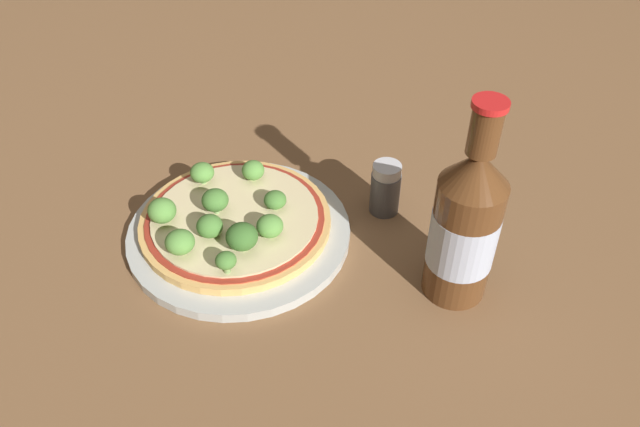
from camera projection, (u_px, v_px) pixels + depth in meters
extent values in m
plane|color=brown|center=(243.00, 228.00, 0.74)|extent=(3.00, 3.00, 0.00)
cylinder|color=#B2B7B2|center=(240.00, 232.00, 0.72)|extent=(0.26, 0.26, 0.01)
cylinder|color=tan|center=(238.00, 223.00, 0.72)|extent=(0.22, 0.22, 0.01)
cylinder|color=maroon|center=(238.00, 219.00, 0.71)|extent=(0.21, 0.21, 0.00)
cylinder|color=beige|center=(237.00, 219.00, 0.71)|extent=(0.19, 0.19, 0.00)
cylinder|color=#7A9E5B|center=(211.00, 233.00, 0.69)|extent=(0.01, 0.01, 0.01)
ellipsoid|color=#477A33|center=(210.00, 226.00, 0.68)|extent=(0.03, 0.03, 0.03)
cylinder|color=#7A9E5B|center=(272.00, 232.00, 0.69)|extent=(0.01, 0.01, 0.01)
ellipsoid|color=#568E3D|center=(272.00, 225.00, 0.68)|extent=(0.03, 0.03, 0.02)
cylinder|color=#7A9E5B|center=(254.00, 177.00, 0.76)|extent=(0.01, 0.01, 0.01)
ellipsoid|color=#568E3D|center=(253.00, 170.00, 0.76)|extent=(0.03, 0.03, 0.02)
cylinder|color=#7A9E5B|center=(243.00, 246.00, 0.67)|extent=(0.01, 0.01, 0.01)
ellipsoid|color=#386628|center=(242.00, 237.00, 0.66)|extent=(0.03, 0.03, 0.03)
cylinder|color=#7A9E5B|center=(204.00, 179.00, 0.76)|extent=(0.01, 0.01, 0.01)
ellipsoid|color=#568E3D|center=(203.00, 172.00, 0.75)|extent=(0.03, 0.03, 0.02)
cylinder|color=#7A9E5B|center=(276.00, 206.00, 0.72)|extent=(0.01, 0.01, 0.01)
ellipsoid|color=#477A33|center=(275.00, 200.00, 0.72)|extent=(0.03, 0.03, 0.02)
cylinder|color=#7A9E5B|center=(164.00, 218.00, 0.70)|extent=(0.01, 0.01, 0.01)
ellipsoid|color=#568E3D|center=(162.00, 211.00, 0.70)|extent=(0.03, 0.03, 0.03)
cylinder|color=#7A9E5B|center=(216.00, 208.00, 0.71)|extent=(0.01, 0.01, 0.01)
ellipsoid|color=#477A33|center=(215.00, 200.00, 0.71)|extent=(0.03, 0.03, 0.02)
cylinder|color=#7A9E5B|center=(181.00, 250.00, 0.67)|extent=(0.01, 0.01, 0.01)
ellipsoid|color=#568E3D|center=(180.00, 242.00, 0.66)|extent=(0.03, 0.03, 0.03)
cylinder|color=#7A9E5B|center=(227.00, 268.00, 0.64)|extent=(0.01, 0.01, 0.01)
ellipsoid|color=#477A33|center=(226.00, 261.00, 0.64)|extent=(0.02, 0.02, 0.02)
cylinder|color=#563319|center=(462.00, 239.00, 0.62)|extent=(0.07, 0.07, 0.14)
cylinder|color=#B2BCD1|center=(463.00, 237.00, 0.62)|extent=(0.07, 0.07, 0.06)
cone|color=#563319|center=(477.00, 169.00, 0.56)|extent=(0.07, 0.07, 0.04)
cylinder|color=#563319|center=(485.00, 130.00, 0.53)|extent=(0.03, 0.03, 0.05)
cylinder|color=red|center=(491.00, 104.00, 0.52)|extent=(0.03, 0.03, 0.01)
cylinder|color=#4C4C51|center=(385.00, 193.00, 0.74)|extent=(0.04, 0.04, 0.05)
cylinder|color=silver|center=(387.00, 170.00, 0.72)|extent=(0.03, 0.03, 0.01)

